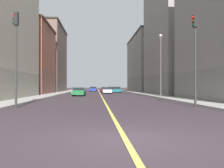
# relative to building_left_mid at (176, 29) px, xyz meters

# --- Properties ---
(ground_plane) EXTENTS (400.00, 400.00, 0.00)m
(ground_plane) POSITION_rel_building_left_mid_xyz_m (-13.40, -37.78, -11.49)
(ground_plane) COLOR #342A31
(ground_plane) RESTS_ON ground
(sidewalk_left) EXTENTS (2.55, 168.00, 0.15)m
(sidewalk_left) POSITION_rel_building_left_mid_xyz_m (-5.39, 11.22, -11.41)
(sidewalk_left) COLOR #9E9B93
(sidewalk_left) RESTS_ON ground
(sidewalk_right) EXTENTS (2.55, 168.00, 0.15)m
(sidewalk_right) POSITION_rel_building_left_mid_xyz_m (-21.41, 11.22, -11.41)
(sidewalk_right) COLOR #9E9B93
(sidewalk_right) RESTS_ON ground
(lane_center_stripe) EXTENTS (0.16, 154.00, 0.01)m
(lane_center_stripe) POSITION_rel_building_left_mid_xyz_m (-13.40, 11.22, -11.48)
(lane_center_stripe) COLOR #E5D14C
(lane_center_stripe) RESTS_ON ground
(building_left_mid) EXTENTS (8.53, 18.95, 22.95)m
(building_left_mid) POSITION_rel_building_left_mid_xyz_m (0.00, 0.00, 0.00)
(building_left_mid) COLOR slate
(building_left_mid) RESTS_ON ground
(building_left_far) EXTENTS (8.53, 26.29, 15.06)m
(building_left_far) POSITION_rel_building_left_mid_xyz_m (0.00, 25.33, -3.95)
(building_left_far) COLOR slate
(building_left_far) RESTS_ON ground
(building_right_midblock) EXTENTS (8.53, 14.40, 12.69)m
(building_right_midblock) POSITION_rel_building_left_mid_xyz_m (-26.80, 3.18, -5.13)
(building_right_midblock) COLOR brown
(building_right_midblock) RESTS_ON ground
(building_right_distant) EXTENTS (8.53, 19.42, 16.63)m
(building_right_distant) POSITION_rel_building_left_mid_xyz_m (-26.80, 21.96, -3.16)
(building_right_distant) COLOR brown
(building_right_distant) RESTS_ON ground
(traffic_light_left_near) EXTENTS (0.40, 0.32, 6.64)m
(traffic_light_left_near) POSITION_rel_building_left_mid_xyz_m (-7.08, -26.70, -7.24)
(traffic_light_left_near) COLOR #2D2D2D
(traffic_light_left_near) RESTS_ON ground
(traffic_light_right_near) EXTENTS (0.40, 0.32, 6.60)m
(traffic_light_right_near) POSITION_rel_building_left_mid_xyz_m (-19.75, -26.70, -7.26)
(traffic_light_right_near) COLOR #2D2D2D
(traffic_light_right_near) RESTS_ON ground
(street_lamp_left_near) EXTENTS (0.36, 0.36, 7.88)m
(street_lamp_left_near) POSITION_rel_building_left_mid_xyz_m (-6.07, -12.74, -6.62)
(street_lamp_left_near) COLOR #4C4C51
(street_lamp_left_near) RESTS_ON ground
(car_orange) EXTENTS (1.96, 4.18, 1.23)m
(car_orange) POSITION_rel_building_left_mid_xyz_m (-17.36, 0.68, -10.88)
(car_orange) COLOR orange
(car_orange) RESTS_ON ground
(car_black) EXTENTS (1.92, 4.47, 1.30)m
(car_black) POSITION_rel_building_left_mid_xyz_m (-9.92, 29.19, -10.84)
(car_black) COLOR black
(car_black) RESTS_ON ground
(car_silver) EXTENTS (1.94, 4.57, 1.23)m
(car_silver) POSITION_rel_building_left_mid_xyz_m (-11.93, 5.98, -10.87)
(car_silver) COLOR silver
(car_silver) RESTS_ON ground
(car_teal) EXTENTS (2.03, 4.34, 1.31)m
(car_teal) POSITION_rel_building_left_mid_xyz_m (-9.58, 12.88, -10.84)
(car_teal) COLOR #196670
(car_teal) RESTS_ON ground
(car_maroon) EXTENTS (1.83, 4.55, 1.24)m
(car_maroon) POSITION_rel_building_left_mid_xyz_m (-12.20, 15.42, -10.87)
(car_maroon) COLOR maroon
(car_maroon) RESTS_ON ground
(car_blue) EXTENTS (2.08, 4.20, 1.30)m
(car_blue) POSITION_rel_building_left_mid_xyz_m (-14.98, 25.87, -10.85)
(car_blue) COLOR #23389E
(car_blue) RESTS_ON ground
(car_green) EXTENTS (1.89, 4.19, 1.27)m
(car_green) POSITION_rel_building_left_mid_xyz_m (-16.74, -5.67, -10.86)
(car_green) COLOR #1E6B38
(car_green) RESTS_ON ground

